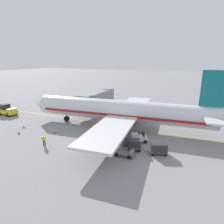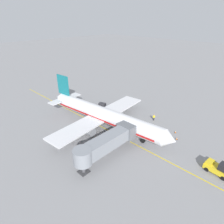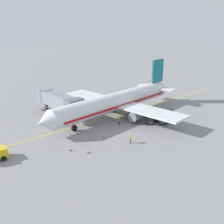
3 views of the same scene
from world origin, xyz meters
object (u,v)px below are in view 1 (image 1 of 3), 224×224
baggage_tug_trailing (138,138)px  ground_crew_loader (94,128)px  parked_airliner (121,111)px  baggage_cart_front (115,141)px  baggage_cart_second_in_train (133,144)px  jet_bridge (98,97)px  pushback_tractor (7,110)px  safety_cone_nose_left (55,131)px  baggage_cart_third_in_train (159,148)px  safety_cone_wing_tip (24,126)px  baggage_tug_lead (124,151)px  safety_cone_nose_right (19,132)px  ground_crew_wing_walker (44,139)px

baggage_tug_trailing → ground_crew_loader: (0.53, 8.00, 0.24)m
parked_airliner → baggage_cart_front: (-7.74, -2.16, -2.24)m
parked_airliner → baggage_cart_second_in_train: 9.26m
ground_crew_loader → jet_bridge: bearing=25.6°
jet_bridge → pushback_tractor: jet_bridge is taller
baggage_cart_front → safety_cone_nose_left: baggage_cart_front is taller
baggage_cart_third_in_train → safety_cone_wing_tip: 24.50m
baggage_tug_lead → ground_crew_loader: size_ratio=1.49×
safety_cone_wing_tip → safety_cone_nose_left: bearing=-86.9°
parked_airliner → jet_bridge: parked_airliner is taller
ground_crew_loader → safety_cone_nose_right: ground_crew_loader is taller
baggage_tug_trailing → ground_crew_loader: 8.02m
ground_crew_loader → safety_cone_nose_left: bearing=114.9°
jet_bridge → baggage_tug_lead: bearing=-142.8°
pushback_tractor → baggage_tug_lead: pushback_tractor is taller
baggage_cart_second_in_train → safety_cone_nose_left: 14.12m
baggage_tug_lead → ground_crew_wing_walker: size_ratio=1.49×
baggage_tug_trailing → safety_cone_nose_left: (-2.27, 14.02, -0.42)m
parked_airliner → baggage_tug_trailing: size_ratio=13.52×
jet_bridge → ground_crew_loader: 13.93m
baggage_cart_second_in_train → safety_cone_wing_tip: (0.16, 21.04, -0.66)m
baggage_tug_trailing → ground_crew_wing_walker: size_ratio=1.63×
baggage_tug_trailing → safety_cone_wing_tip: (-2.65, 20.96, -0.42)m
pushback_tractor → baggage_cart_third_in_train: pushback_tractor is taller
ground_crew_wing_walker → baggage_tug_trailing: bearing=-61.1°
pushback_tractor → safety_cone_wing_tip: pushback_tractor is taller
ground_crew_loader → safety_cone_nose_left: 6.67m
jet_bridge → safety_cone_nose_right: bearing=163.1°
baggage_cart_second_in_train → safety_cone_nose_left: bearing=87.8°
pushback_tractor → safety_cone_nose_left: 17.80m
baggage_cart_third_in_train → parked_airliner: bearing=48.3°
safety_cone_nose_right → parked_airliner: bearing=-56.1°
parked_airliner → baggage_cart_third_in_train: parked_airliner is taller
baggage_tug_lead → safety_cone_wing_tip: size_ratio=4.27×
jet_bridge → baggage_cart_third_in_train: jet_bridge is taller
jet_bridge → ground_crew_wing_walker: 19.82m
baggage_cart_front → ground_crew_wing_walker: bearing=111.4°
baggage_cart_front → safety_cone_nose_left: (0.65, 11.50, -0.66)m
parked_airliner → safety_cone_wing_tip: bearing=114.6°
baggage_tug_lead → jet_bridge: bearing=37.2°
jet_bridge → ground_crew_loader: jet_bridge is taller
baggage_cart_second_in_train → ground_crew_loader: 8.74m
safety_cone_nose_left → safety_cone_nose_right: size_ratio=1.00×
parked_airliner → ground_crew_loader: bearing=142.2°
baggage_tug_trailing → safety_cone_nose_right: (-5.04, 19.37, -0.42)m
baggage_tug_lead → safety_cone_nose_left: 13.71m
baggage_cart_second_in_train → parked_airliner: bearing=32.0°
safety_cone_nose_left → safety_cone_wing_tip: (-0.38, 6.94, 0.00)m
baggage_tug_trailing → safety_cone_nose_right: bearing=104.6°
baggage_cart_second_in_train → safety_cone_nose_right: 19.59m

